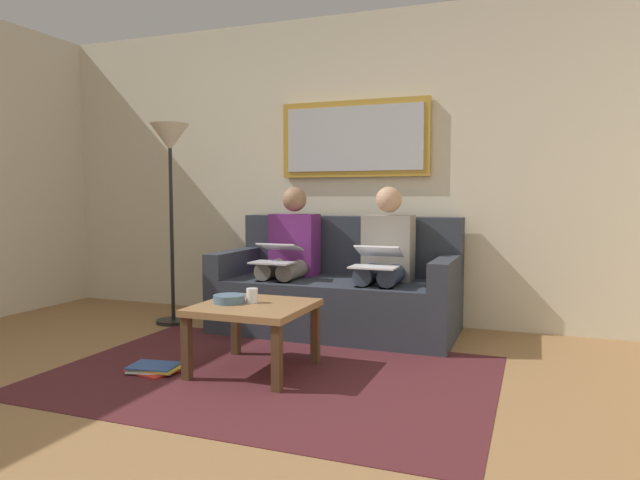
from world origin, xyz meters
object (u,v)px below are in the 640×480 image
cup (252,296)px  standing_lamp (170,159)px  coffee_table (254,313)px  laptop_silver (277,254)px  person_left (385,257)px  magazine_stack (154,368)px  couch (339,291)px  framed_mirror (354,139)px  laptop_white (377,258)px  bowl (229,299)px  person_right (290,253)px

cup → standing_lamp: (1.23, -0.92, 0.91)m
coffee_table → laptop_silver: 0.98m
person_left → laptop_silver: (0.79, 0.24, 0.02)m
laptop_silver → magazine_stack: 1.32m
couch → person_left: person_left is taller
cup → framed_mirror: bearing=-95.6°
couch → magazine_stack: bearing=64.8°
laptop_white → laptop_silver: (0.79, 0.01, 0.00)m
bowl → framed_mirror: bearing=-99.9°
person_left → standing_lamp: (1.77, 0.20, 0.76)m
coffee_table → bowl: size_ratio=3.42×
couch → laptop_white: bearing=142.2°
laptop_silver → standing_lamp: (0.98, -0.05, 0.74)m
magazine_stack → coffee_table: bearing=-157.3°
cup → magazine_stack: (0.53, 0.27, -0.43)m
bowl → magazine_stack: (0.40, 0.21, -0.41)m
couch → framed_mirror: framed_mirror is taller
coffee_table → laptop_white: 1.08m
framed_mirror → magazine_stack: 2.49m
couch → framed_mirror: (0.00, -0.39, 1.24)m
laptop_white → magazine_stack: bearing=46.7°
couch → person_right: bearing=9.8°
person_left → laptop_silver: size_ratio=3.31×
person_right → cup: bearing=102.2°
couch → bowl: couch is taller
framed_mirror → cup: bearing=84.4°
framed_mirror → bowl: (0.28, 1.63, -1.11)m
couch → framed_mirror: bearing=-90.0°
standing_lamp → framed_mirror: bearing=-154.6°
framed_mirror → laptop_white: (-0.39, 0.70, -0.93)m
couch → laptop_silver: size_ratio=5.40×
cup → standing_lamp: 1.78m
laptop_white → person_right: (0.79, -0.24, -0.01)m
laptop_white → framed_mirror: bearing=-60.4°
couch → person_right: (0.39, 0.07, 0.30)m
person_left → magazine_stack: 1.85m
laptop_silver → magazine_stack: (0.29, 1.14, -0.60)m
person_right → person_left: bearing=180.0°
couch → cup: (0.15, 1.18, 0.15)m
couch → laptop_white: 0.59m
framed_mirror → cup: size_ratio=14.34×
person_right → laptop_silver: person_right is taller
framed_mirror → person_right: 1.12m
laptop_silver → coffee_table: bearing=106.6°
coffee_table → laptop_silver: bearing=-73.4°
coffee_table → standing_lamp: bearing=-37.1°
bowl → person_left: person_left is taller
standing_lamp → person_right: bearing=-168.6°
person_right → laptop_silver: size_ratio=3.31×
laptop_silver → person_right: bearing=-90.0°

